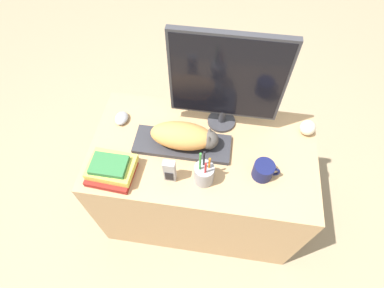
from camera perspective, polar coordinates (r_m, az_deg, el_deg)
The scene contains 11 objects.
ground_plane at distance 2.00m, azimuth 0.24°, elevation -19.76°, with size 12.00×12.00×0.00m, color #998466.
desk at distance 1.77m, azimuth 1.72°, elevation -7.41°, with size 1.11×0.61×0.72m.
keyboard at distance 1.46m, azimuth -1.86°, elevation -0.07°, with size 0.47×0.16×0.02m.
cat at distance 1.40m, azimuth -1.23°, elevation 1.50°, with size 0.32×0.14×0.12m.
monitor at distance 1.34m, azimuth 6.63°, elevation 11.95°, with size 0.51×0.14×0.54m.
computer_mouse at distance 1.60m, azimuth -13.28°, elevation 4.83°, with size 0.07×0.09×0.04m.
coffee_mug at distance 1.39m, azimuth 13.50°, elevation -4.91°, with size 0.12×0.09×0.08m.
pen_cup at distance 1.33m, azimuth 2.30°, elevation -5.68°, with size 0.09×0.09×0.23m.
baseball at distance 1.60m, azimuth 21.15°, elevation 2.92°, with size 0.08×0.08×0.08m.
phone at distance 1.33m, azimuth -4.28°, elevation -5.16°, with size 0.05×0.03×0.14m.
book_stack at distance 1.41m, azimuth -15.14°, elevation -4.62°, with size 0.22×0.19×0.09m.
Camera 1 is at (0.06, -0.48, 1.94)m, focal length 28.00 mm.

